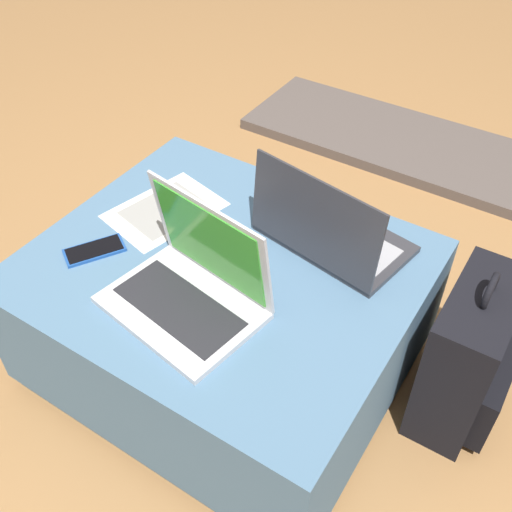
% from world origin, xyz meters
% --- Properties ---
extents(ground_plane, '(14.00, 14.00, 0.00)m').
position_xyz_m(ground_plane, '(0.00, 0.00, 0.00)').
color(ground_plane, '#9E7042').
extents(ottoman, '(0.94, 0.80, 0.40)m').
position_xyz_m(ottoman, '(0.00, 0.00, 0.20)').
color(ottoman, '#2A3D4E').
rests_on(ottoman, ground_plane).
extents(laptop_near, '(0.38, 0.30, 0.26)m').
position_xyz_m(laptop_near, '(0.01, -0.14, 0.46)').
color(laptop_near, silver).
rests_on(laptop_near, ottoman).
extents(laptop_far, '(0.41, 0.29, 0.24)m').
position_xyz_m(laptop_far, '(0.19, 0.19, 0.45)').
color(laptop_far, '#333338').
rests_on(laptop_far, ottoman).
extents(cell_phone, '(0.14, 0.16, 0.01)m').
position_xyz_m(cell_phone, '(-0.30, -0.14, 0.41)').
color(cell_phone, '#1E4C9E').
rests_on(cell_phone, ottoman).
extents(backpack, '(0.20, 0.33, 0.49)m').
position_xyz_m(backpack, '(0.60, 0.22, 0.20)').
color(backpack, black).
rests_on(backpack, ground_plane).
extents(paper_sheet, '(0.27, 0.34, 0.00)m').
position_xyz_m(paper_sheet, '(-0.25, 0.09, 0.40)').
color(paper_sheet, silver).
rests_on(paper_sheet, ottoman).
extents(fireplace_hearth, '(1.40, 0.50, 0.04)m').
position_xyz_m(fireplace_hearth, '(0.00, 1.36, 0.02)').
color(fireplace_hearth, '#564C47').
rests_on(fireplace_hearth, ground_plane).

